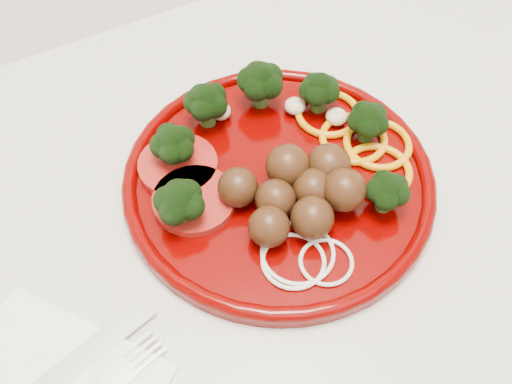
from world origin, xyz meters
TOP-DOWN VIEW (x-y plane):
  - plate at (0.18, 1.70)m, footprint 0.29×0.29m

SIDE VIEW (x-z plane):
  - plate at x=0.18m, z-range 0.89..0.95m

